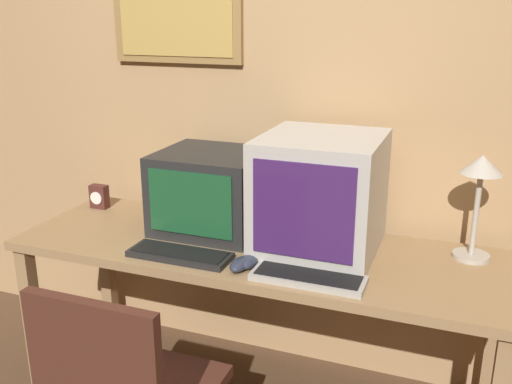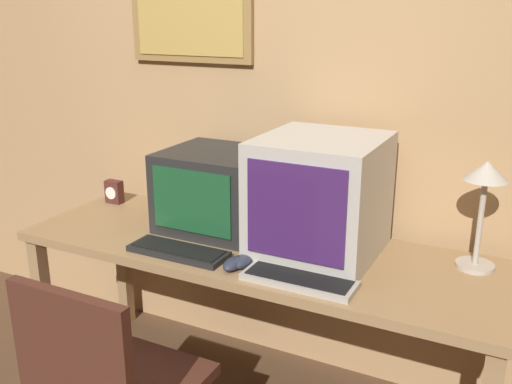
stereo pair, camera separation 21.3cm
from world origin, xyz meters
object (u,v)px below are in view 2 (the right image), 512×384
monitor_right (320,196)px  mouse_far_corner (234,263)px  desk_clock (114,192)px  desk_lamp (484,189)px  keyboard_main (178,251)px  keyboard_side (299,280)px  mouse_near_keyboard (243,261)px  monitor_left (217,190)px

monitor_right → mouse_far_corner: (-0.21, -0.27, -0.20)m
desk_clock → desk_lamp: bearing=0.5°
keyboard_main → keyboard_side: bearing=-2.1°
mouse_near_keyboard → monitor_left: bearing=133.2°
mouse_near_keyboard → desk_lamp: 0.86m
monitor_right → mouse_far_corner: monitor_right is taller
monitor_right → mouse_near_keyboard: bearing=-128.6°
monitor_right → desk_lamp: 0.56m
monitor_left → desk_lamp: bearing=3.8°
mouse_near_keyboard → mouse_far_corner: bearing=-120.4°
monitor_left → mouse_near_keyboard: bearing=-46.8°
keyboard_side → keyboard_main: bearing=177.9°
monitor_left → keyboard_main: 0.35m
monitor_left → mouse_far_corner: monitor_left is taller
desk_clock → monitor_right: bearing=-5.6°
monitor_right → desk_lamp: size_ratio=1.21×
desk_lamp → keyboard_main: bearing=-159.3°
mouse_far_corner → desk_lamp: size_ratio=0.30×
mouse_near_keyboard → desk_clock: size_ratio=1.08×
monitor_right → keyboard_main: bearing=-150.3°
mouse_far_corner → desk_clock: size_ratio=1.07×
monitor_left → mouse_near_keyboard: (0.28, -0.29, -0.14)m
monitor_left → desk_clock: (-0.60, 0.05, -0.11)m
keyboard_side → desk_clock: size_ratio=3.57×
keyboard_main → desk_clock: (-0.61, 0.36, 0.04)m
keyboard_side → mouse_far_corner: size_ratio=3.32×
keyboard_side → monitor_left: bearing=147.0°
mouse_near_keyboard → desk_lamp: (0.74, 0.36, 0.27)m
monitor_right → keyboard_main: 0.56m
monitor_left → monitor_right: bearing=-6.2°
desk_clock → keyboard_main: bearing=-30.8°
keyboard_side → desk_lamp: (0.51, 0.40, 0.28)m
keyboard_side → mouse_near_keyboard: 0.23m
keyboard_main → desk_lamp: size_ratio=0.99×
monitor_right → desk_clock: monitor_right is taller
monitor_left → desk_lamp: size_ratio=1.09×
monitor_left → monitor_right: monitor_right is taller
mouse_far_corner → desk_lamp: (0.76, 0.39, 0.27)m
monitor_right → mouse_near_keyboard: (-0.19, -0.24, -0.20)m
mouse_near_keyboard → mouse_far_corner: (-0.02, -0.03, 0.00)m
mouse_far_corner → mouse_near_keyboard: bearing=59.6°
mouse_far_corner → desk_lamp: 0.89m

